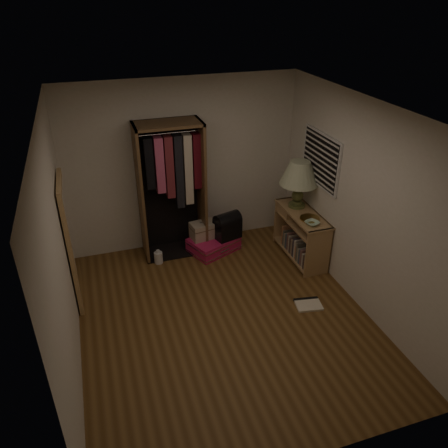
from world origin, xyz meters
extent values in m
plane|color=brown|center=(0.00, 0.00, 0.00)|extent=(4.00, 4.00, 0.00)
cube|color=beige|center=(0.00, 2.00, 1.30)|extent=(3.50, 0.02, 2.60)
cube|color=beige|center=(0.00, -2.00, 1.30)|extent=(3.50, 0.02, 2.60)
cube|color=beige|center=(1.75, 0.00, 1.30)|extent=(0.02, 4.00, 2.60)
cube|color=beige|center=(-1.75, 0.00, 1.30)|extent=(0.02, 4.00, 2.60)
cube|color=silver|center=(0.00, 0.00, 2.60)|extent=(3.50, 4.00, 0.01)
cube|color=silver|center=(1.73, 1.00, 1.55)|extent=(0.03, 0.96, 0.76)
cube|color=black|center=(1.73, 1.00, 1.55)|extent=(0.03, 0.90, 0.70)
cube|color=silver|center=(1.71, 1.00, 1.24)|extent=(0.01, 0.88, 0.02)
cube|color=silver|center=(1.71, 1.00, 1.32)|extent=(0.01, 0.88, 0.02)
cube|color=silver|center=(1.71, 1.00, 1.39)|extent=(0.01, 0.88, 0.02)
cube|color=silver|center=(1.71, 1.00, 1.47)|extent=(0.01, 0.88, 0.02)
cube|color=silver|center=(1.71, 1.00, 1.55)|extent=(0.01, 0.88, 0.02)
cube|color=silver|center=(1.71, 1.00, 1.63)|extent=(0.01, 0.88, 0.02)
cube|color=silver|center=(1.71, 1.00, 1.71)|extent=(0.01, 0.88, 0.02)
cube|color=silver|center=(1.71, 1.00, 1.78)|extent=(0.01, 0.88, 0.02)
cube|color=silver|center=(1.71, 1.00, 1.86)|extent=(0.01, 0.88, 0.02)
cube|color=#A27B4E|center=(1.54, 0.46, 0.38)|extent=(0.40, 0.03, 0.75)
cube|color=#A27B4E|center=(1.54, 1.54, 0.38)|extent=(0.40, 0.03, 0.75)
cube|color=#A27B4E|center=(1.54, 1.00, 0.06)|extent=(0.40, 1.04, 0.03)
cube|color=#A27B4E|center=(1.54, 1.00, 0.57)|extent=(0.40, 1.04, 0.03)
cube|color=#A27B4E|center=(1.54, 1.00, 0.73)|extent=(0.42, 1.12, 0.03)
cube|color=brown|center=(1.73, 1.00, 0.38)|extent=(0.02, 1.10, 0.75)
cube|color=#A27B4E|center=(1.53, 1.33, 0.65)|extent=(0.36, 0.38, 0.13)
cube|color=gray|center=(1.47, 0.53, 0.21)|extent=(0.21, 0.03, 0.28)
cube|color=#4C3833|center=(1.45, 0.57, 0.19)|extent=(0.17, 0.03, 0.23)
cube|color=#B7AD99|center=(1.46, 0.61, 0.19)|extent=(0.17, 0.03, 0.23)
cube|color=brown|center=(1.46, 0.66, 0.20)|extent=(0.18, 0.05, 0.26)
cube|color=#3F4C59|center=(1.45, 0.71, 0.19)|extent=(0.15, 0.03, 0.24)
cube|color=gray|center=(1.47, 0.75, 0.19)|extent=(0.20, 0.03, 0.23)
cube|color=#59594C|center=(1.48, 0.79, 0.22)|extent=(0.22, 0.04, 0.29)
cube|color=#B2724C|center=(1.48, 0.83, 0.19)|extent=(0.22, 0.03, 0.22)
cube|color=beige|center=(1.47, 0.87, 0.23)|extent=(0.21, 0.04, 0.30)
cube|color=#332D38|center=(1.48, 0.91, 0.23)|extent=(0.22, 0.04, 0.30)
cube|color=gray|center=(1.45, 0.96, 0.20)|extent=(0.16, 0.05, 0.26)
cube|color=#4C3833|center=(1.47, 1.02, 0.20)|extent=(0.20, 0.04, 0.25)
cube|color=#B7AD99|center=(1.45, 1.06, 0.21)|extent=(0.15, 0.03, 0.27)
cube|color=brown|center=(1.46, 1.10, 0.23)|extent=(0.18, 0.04, 0.30)
cube|color=#3F4C59|center=(1.46, 1.16, 0.20)|extent=(0.19, 0.05, 0.25)
cube|color=gray|center=(1.47, 1.21, 0.19)|extent=(0.20, 0.04, 0.22)
cube|color=#59594C|center=(1.47, 1.26, 0.20)|extent=(0.21, 0.03, 0.25)
cube|color=#B2724C|center=(1.47, 1.30, 0.23)|extent=(0.20, 0.03, 0.32)
cube|color=brown|center=(-0.70, 1.74, 1.02)|extent=(0.04, 0.50, 2.05)
cube|color=brown|center=(0.20, 1.74, 1.02)|extent=(0.04, 0.50, 2.05)
cube|color=brown|center=(-0.25, 1.74, 2.03)|extent=(0.95, 0.50, 0.04)
cube|color=black|center=(-0.25, 1.98, 1.02)|extent=(0.95, 0.02, 2.05)
cube|color=black|center=(-0.25, 1.74, 0.01)|extent=(0.95, 0.50, 0.02)
cylinder|color=silver|center=(-0.25, 1.74, 1.90)|extent=(0.87, 0.02, 0.02)
cube|color=black|center=(-0.55, 1.72, 1.50)|extent=(0.12, 0.10, 0.75)
cube|color=#BF4C72|center=(-0.41, 1.72, 1.46)|extent=(0.12, 0.16, 0.81)
cube|color=maroon|center=(-0.27, 1.72, 1.41)|extent=(0.12, 0.14, 0.91)
cube|color=black|center=(-0.13, 1.72, 1.32)|extent=(0.11, 0.14, 1.10)
cube|color=beige|center=(0.00, 1.72, 1.35)|extent=(0.12, 0.15, 1.05)
cube|color=#590F19|center=(0.15, 1.72, 1.46)|extent=(0.14, 0.16, 0.82)
cube|color=tan|center=(-1.71, 1.00, 0.85)|extent=(0.05, 0.80, 1.70)
cube|color=white|center=(-1.68, 1.00, 0.85)|extent=(0.01, 0.68, 1.58)
cube|color=#C41750|center=(0.33, 1.57, 0.11)|extent=(0.86, 0.75, 0.23)
cube|color=silver|center=(0.33, 1.57, 0.05)|extent=(0.89, 0.78, 0.01)
cube|color=silver|center=(0.33, 1.57, 0.17)|extent=(0.89, 0.78, 0.01)
cylinder|color=silver|center=(0.43, 1.32, 0.11)|extent=(0.16, 0.08, 0.02)
cube|color=tan|center=(0.18, 1.63, 0.35)|extent=(0.41, 0.32, 0.26)
cube|color=brown|center=(0.18, 1.63, 0.41)|extent=(0.42, 0.32, 0.01)
cylinder|color=silver|center=(0.18, 1.63, 0.49)|extent=(0.11, 0.03, 0.02)
cube|color=black|center=(0.54, 1.52, 0.37)|extent=(0.44, 0.35, 0.30)
cylinder|color=black|center=(0.54, 1.52, 0.52)|extent=(0.44, 0.35, 0.25)
cylinder|color=#4C5429|center=(1.54, 1.22, 0.77)|extent=(0.30, 0.30, 0.04)
cylinder|color=#4C5429|center=(1.54, 1.22, 0.82)|extent=(0.17, 0.17, 0.05)
sphere|color=#4C5429|center=(1.54, 1.22, 0.93)|extent=(0.21, 0.21, 0.17)
cylinder|color=#4C5429|center=(1.54, 1.22, 1.07)|extent=(0.07, 0.07, 0.10)
cone|color=beige|center=(1.54, 1.22, 1.29)|extent=(0.70, 0.70, 0.35)
cone|color=silver|center=(1.54, 1.22, 1.29)|extent=(0.62, 0.62, 0.33)
cylinder|color=#9F7D3D|center=(1.54, 0.80, 0.76)|extent=(0.38, 0.38, 0.02)
imported|color=#B0D3B6|center=(1.49, 0.64, 0.77)|extent=(0.24, 0.24, 0.05)
cylinder|color=silver|center=(-0.56, 1.48, 0.09)|extent=(0.16, 0.16, 0.18)
cylinder|color=silver|center=(-0.56, 1.48, 0.20)|extent=(0.07, 0.07, 0.04)
cube|color=beige|center=(1.12, -0.11, 0.01)|extent=(0.37, 0.32, 0.03)
cube|color=black|center=(1.13, 0.00, 0.01)|extent=(0.33, 0.10, 0.03)
camera|label=1|loc=(-1.32, -4.03, 3.70)|focal=35.00mm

